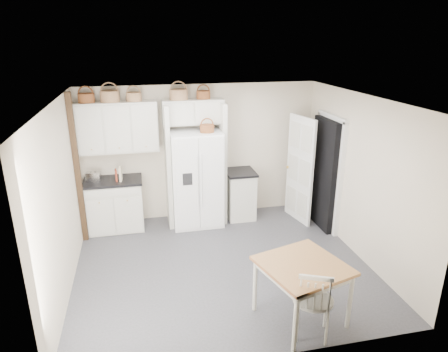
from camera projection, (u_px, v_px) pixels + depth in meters
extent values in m
plane|color=#393939|center=(222.00, 265.00, 6.33)|extent=(4.50, 4.50, 0.00)
plane|color=white|center=(222.00, 100.00, 5.47)|extent=(4.50, 4.50, 0.00)
plane|color=beige|center=(200.00, 152.00, 7.74)|extent=(4.50, 0.00, 4.50)
plane|color=beige|center=(61.00, 201.00, 5.44)|extent=(0.00, 4.00, 4.00)
plane|color=beige|center=(360.00, 177.00, 6.36)|extent=(0.00, 4.00, 4.00)
cube|color=white|center=(196.00, 179.00, 7.49)|extent=(0.93, 0.75, 1.80)
cube|color=silver|center=(115.00, 205.00, 7.40)|extent=(1.00, 0.63, 0.92)
cube|color=silver|center=(240.00, 195.00, 7.89)|extent=(0.52, 0.63, 0.92)
cube|color=#9B5630|center=(301.00, 292.00, 5.00)|extent=(1.18, 1.18, 0.79)
cube|color=silver|center=(313.00, 300.00, 4.70)|extent=(0.61, 0.59, 0.98)
cube|color=black|center=(113.00, 181.00, 7.24)|extent=(1.04, 0.67, 0.04)
cube|color=black|center=(240.00, 172.00, 7.73)|extent=(0.56, 0.67, 0.04)
cube|color=silver|center=(93.00, 177.00, 7.13)|extent=(0.27, 0.19, 0.17)
cube|color=maroon|center=(116.00, 175.00, 7.14)|extent=(0.04, 0.14, 0.21)
cube|color=beige|center=(121.00, 174.00, 7.15)|extent=(0.05, 0.17, 0.26)
cylinder|color=brown|center=(86.00, 98.00, 6.81)|extent=(0.28, 0.28, 0.16)
cylinder|color=#936842|center=(110.00, 96.00, 6.88)|extent=(0.32, 0.32, 0.19)
cylinder|color=#936842|center=(134.00, 97.00, 6.97)|extent=(0.26, 0.26, 0.15)
cylinder|color=#936842|center=(179.00, 95.00, 7.12)|extent=(0.33, 0.33, 0.18)
cylinder|color=brown|center=(203.00, 95.00, 7.22)|extent=(0.25, 0.25, 0.14)
cylinder|color=brown|center=(207.00, 128.00, 7.11)|extent=(0.26, 0.26, 0.14)
cube|color=silver|center=(118.00, 127.00, 7.08)|extent=(1.40, 0.34, 0.90)
cube|color=silver|center=(193.00, 112.00, 7.28)|extent=(1.12, 0.34, 0.45)
cube|color=silver|center=(168.00, 166.00, 7.38)|extent=(0.08, 0.60, 2.30)
cube|color=silver|center=(222.00, 163.00, 7.59)|extent=(0.08, 0.60, 2.30)
cube|color=black|center=(77.00, 170.00, 6.70)|extent=(0.09, 0.09, 2.60)
cube|color=black|center=(325.00, 174.00, 7.35)|extent=(0.18, 0.85, 2.05)
cube|color=white|center=(300.00, 170.00, 7.58)|extent=(0.21, 0.79, 2.05)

